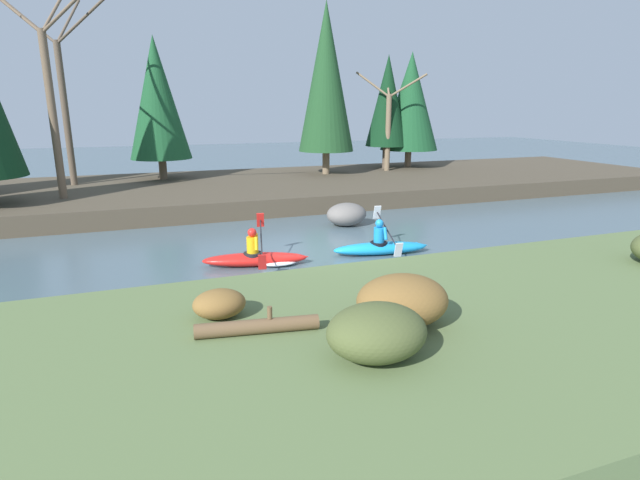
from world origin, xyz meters
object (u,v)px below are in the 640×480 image
Objects in this scene: kayaker_middle at (259,258)px; driftwood_log at (258,326)px; kayaker_lead at (381,246)px; boulder_midstream at (347,214)px.

kayaker_middle reaches higher than driftwood_log.
kayaker_middle is at bearing 84.94° from driftwood_log.
driftwood_log is at bearing -90.91° from kayaker_middle.
kayaker_lead reaches higher than driftwood_log.
kayaker_middle is (-3.45, 0.16, -0.02)m from kayaker_lead.
driftwood_log is (-1.21, -5.01, 0.43)m from kayaker_middle.
driftwood_log is at bearing -125.00° from kayaker_lead.
boulder_midstream is 9.84m from driftwood_log.
kayaker_lead is 3.59m from boulder_midstream.
kayaker_middle is at bearing -173.81° from kayaker_lead.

